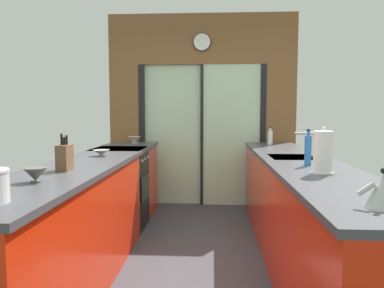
{
  "coord_description": "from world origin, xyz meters",
  "views": [
    {
      "loc": [
        0.15,
        -2.91,
        1.33
      ],
      "look_at": [
        -0.05,
        0.69,
        1.02
      ],
      "focal_mm": 34.82,
      "sensor_mm": 36.0,
      "label": 1
    }
  ],
  "objects_px": {
    "oven_range": "(120,189)",
    "mixing_bowl_far": "(134,140)",
    "soap_bottle_near": "(308,150)",
    "knife_block": "(65,157)",
    "soap_bottle_far": "(270,137)",
    "mixing_bowl_near": "(35,174)",
    "kettle": "(383,191)",
    "mixing_bowl_mid": "(101,153)",
    "paper_towel_roll": "(323,153)"
  },
  "relations": [
    {
      "from": "kettle",
      "to": "soap_bottle_near",
      "type": "height_order",
      "value": "soap_bottle_near"
    },
    {
      "from": "soap_bottle_near",
      "to": "soap_bottle_far",
      "type": "relative_size",
      "value": 1.27
    },
    {
      "from": "knife_block",
      "to": "soap_bottle_near",
      "type": "xyz_separation_m",
      "value": [
        1.78,
        0.35,
        0.03
      ]
    },
    {
      "from": "mixing_bowl_far",
      "to": "soap_bottle_near",
      "type": "xyz_separation_m",
      "value": [
        1.78,
        -2.0,
        0.08
      ]
    },
    {
      "from": "mixing_bowl_near",
      "to": "kettle",
      "type": "bearing_deg",
      "value": -15.46
    },
    {
      "from": "mixing_bowl_far",
      "to": "knife_block",
      "type": "xyz_separation_m",
      "value": [
        -0.0,
        -2.35,
        0.05
      ]
    },
    {
      "from": "oven_range",
      "to": "kettle",
      "type": "height_order",
      "value": "kettle"
    },
    {
      "from": "kettle",
      "to": "oven_range",
      "type": "bearing_deg",
      "value": 125.34
    },
    {
      "from": "mixing_bowl_near",
      "to": "knife_block",
      "type": "xyz_separation_m",
      "value": [
        -0.0,
        0.44,
        0.05
      ]
    },
    {
      "from": "oven_range",
      "to": "mixing_bowl_mid",
      "type": "relative_size",
      "value": 5.75
    },
    {
      "from": "oven_range",
      "to": "mixing_bowl_far",
      "type": "distance_m",
      "value": 0.9
    },
    {
      "from": "oven_range",
      "to": "mixing_bowl_far",
      "type": "xyz_separation_m",
      "value": [
        0.02,
        0.74,
        0.51
      ]
    },
    {
      "from": "knife_block",
      "to": "paper_towel_roll",
      "type": "distance_m",
      "value": 1.78
    },
    {
      "from": "kettle",
      "to": "paper_towel_roll",
      "type": "xyz_separation_m",
      "value": [
        -0.0,
        0.89,
        0.07
      ]
    },
    {
      "from": "mixing_bowl_far",
      "to": "paper_towel_roll",
      "type": "bearing_deg",
      "value": -53.31
    },
    {
      "from": "oven_range",
      "to": "mixing_bowl_mid",
      "type": "xyz_separation_m",
      "value": [
        0.02,
        -0.74,
        0.5
      ]
    },
    {
      "from": "mixing_bowl_near",
      "to": "soap_bottle_far",
      "type": "height_order",
      "value": "soap_bottle_far"
    },
    {
      "from": "mixing_bowl_mid",
      "to": "soap_bottle_near",
      "type": "relative_size",
      "value": 0.57
    },
    {
      "from": "soap_bottle_near",
      "to": "soap_bottle_far",
      "type": "distance_m",
      "value": 1.89
    },
    {
      "from": "soap_bottle_near",
      "to": "paper_towel_roll",
      "type": "bearing_deg",
      "value": -90.0
    },
    {
      "from": "oven_range",
      "to": "mixing_bowl_near",
      "type": "bearing_deg",
      "value": -89.48
    },
    {
      "from": "knife_block",
      "to": "kettle",
      "type": "relative_size",
      "value": 1.11
    },
    {
      "from": "mixing_bowl_near",
      "to": "kettle",
      "type": "relative_size",
      "value": 0.6
    },
    {
      "from": "mixing_bowl_far",
      "to": "soap_bottle_far",
      "type": "height_order",
      "value": "soap_bottle_far"
    },
    {
      "from": "knife_block",
      "to": "soap_bottle_far",
      "type": "distance_m",
      "value": 2.86
    },
    {
      "from": "kettle",
      "to": "paper_towel_roll",
      "type": "relative_size",
      "value": 0.75
    },
    {
      "from": "mixing_bowl_mid",
      "to": "paper_towel_roll",
      "type": "distance_m",
      "value": 2.0
    },
    {
      "from": "oven_range",
      "to": "soap_bottle_near",
      "type": "xyz_separation_m",
      "value": [
        1.8,
        -1.26,
        0.59
      ]
    },
    {
      "from": "oven_range",
      "to": "soap_bottle_near",
      "type": "height_order",
      "value": "soap_bottle_near"
    },
    {
      "from": "knife_block",
      "to": "soap_bottle_far",
      "type": "height_order",
      "value": "knife_block"
    },
    {
      "from": "mixing_bowl_far",
      "to": "knife_block",
      "type": "bearing_deg",
      "value": -90.0
    },
    {
      "from": "kettle",
      "to": "mixing_bowl_far",
      "type": "bearing_deg",
      "value": 118.54
    },
    {
      "from": "oven_range",
      "to": "mixing_bowl_near",
      "type": "height_order",
      "value": "mixing_bowl_near"
    },
    {
      "from": "knife_block",
      "to": "soap_bottle_near",
      "type": "height_order",
      "value": "soap_bottle_near"
    },
    {
      "from": "mixing_bowl_far",
      "to": "soap_bottle_far",
      "type": "relative_size",
      "value": 0.79
    },
    {
      "from": "mixing_bowl_far",
      "to": "soap_bottle_near",
      "type": "bearing_deg",
      "value": -48.32
    },
    {
      "from": "mixing_bowl_near",
      "to": "soap_bottle_far",
      "type": "bearing_deg",
      "value": 56.38
    },
    {
      "from": "mixing_bowl_near",
      "to": "soap_bottle_far",
      "type": "relative_size",
      "value": 0.64
    },
    {
      "from": "oven_range",
      "to": "knife_block",
      "type": "xyz_separation_m",
      "value": [
        0.02,
        -1.61,
        0.56
      ]
    },
    {
      "from": "mixing_bowl_mid",
      "to": "kettle",
      "type": "relative_size",
      "value": 0.68
    },
    {
      "from": "mixing_bowl_mid",
      "to": "soap_bottle_near",
      "type": "bearing_deg",
      "value": -16.34
    },
    {
      "from": "kettle",
      "to": "paper_towel_roll",
      "type": "bearing_deg",
      "value": 90.11
    },
    {
      "from": "mixing_bowl_mid",
      "to": "mixing_bowl_far",
      "type": "distance_m",
      "value": 1.48
    },
    {
      "from": "mixing_bowl_near",
      "to": "paper_towel_roll",
      "type": "relative_size",
      "value": 0.45
    },
    {
      "from": "mixing_bowl_far",
      "to": "kettle",
      "type": "distance_m",
      "value": 3.73
    },
    {
      "from": "mixing_bowl_near",
      "to": "kettle",
      "type": "distance_m",
      "value": 1.85
    },
    {
      "from": "mixing_bowl_near",
      "to": "mixing_bowl_mid",
      "type": "bearing_deg",
      "value": 90.0
    },
    {
      "from": "mixing_bowl_near",
      "to": "paper_towel_roll",
      "type": "height_order",
      "value": "paper_towel_roll"
    },
    {
      "from": "oven_range",
      "to": "paper_towel_roll",
      "type": "distance_m",
      "value": 2.52
    },
    {
      "from": "knife_block",
      "to": "oven_range",
      "type": "bearing_deg",
      "value": 90.66
    }
  ]
}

